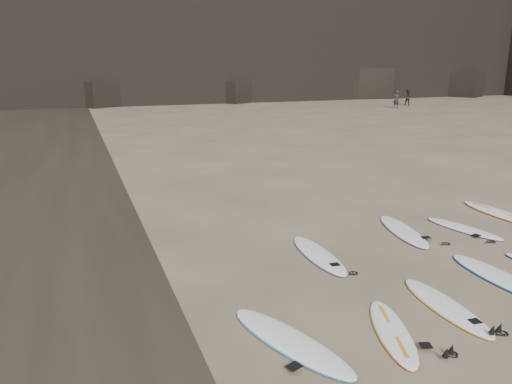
# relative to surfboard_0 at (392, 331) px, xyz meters

# --- Properties ---
(surfboard_0) EXTENTS (1.25, 2.27, 0.08)m
(surfboard_0) POSITION_rel_surfboard_0_xyz_m (0.00, 0.00, 0.00)
(surfboard_0) COLOR white
(surfboard_0) RESTS_ON ground
(surfboard_1) EXTENTS (0.72, 2.47, 0.09)m
(surfboard_1) POSITION_rel_surfboard_0_xyz_m (1.46, 0.42, 0.00)
(surfboard_1) COLOR white
(surfboard_1) RESTS_ON ground
(surfboard_2) EXTENTS (0.66, 2.75, 0.10)m
(surfboard_2) POSITION_rel_surfboard_0_xyz_m (3.38, 1.00, 0.01)
(surfboard_2) COLOR white
(surfboard_2) RESTS_ON ground
(surfboard_5) EXTENTS (0.71, 2.60, 0.09)m
(surfboard_5) POSITION_rel_surfboard_0_xyz_m (0.40, 3.47, 0.01)
(surfboard_5) COLOR white
(surfboard_5) RESTS_ON ground
(surfboard_6) EXTENTS (1.18, 2.75, 0.10)m
(surfboard_6) POSITION_rel_surfboard_0_xyz_m (3.29, 4.21, 0.01)
(surfboard_6) COLOR white
(surfboard_6) RESTS_ON ground
(surfboard_7) EXTENTS (1.08, 2.35, 0.08)m
(surfboard_7) POSITION_rel_surfboard_0_xyz_m (4.96, 3.82, 0.00)
(surfboard_7) COLOR white
(surfboard_7) RESTS_ON ground
(surfboard_8) EXTENTS (0.66, 2.73, 0.10)m
(surfboard_8) POSITION_rel_surfboard_0_xyz_m (6.93, 4.57, 0.01)
(surfboard_8) COLOR white
(surfboard_8) RESTS_ON ground
(surfboard_11) EXTENTS (1.53, 2.79, 0.10)m
(surfboard_11) POSITION_rel_surfboard_0_xyz_m (-1.73, 0.32, 0.01)
(surfboard_11) COLOR white
(surfboard_11) RESTS_ON ground
(person_a) EXTENTS (0.62, 0.43, 1.64)m
(person_a) POSITION_rel_surfboard_0_xyz_m (24.66, 34.64, 0.78)
(person_a) COLOR black
(person_a) RESTS_ON ground
(person_b) EXTENTS (0.99, 1.02, 1.65)m
(person_b) POSITION_rel_surfboard_0_xyz_m (27.18, 36.21, 0.79)
(person_b) COLOR black
(person_b) RESTS_ON ground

